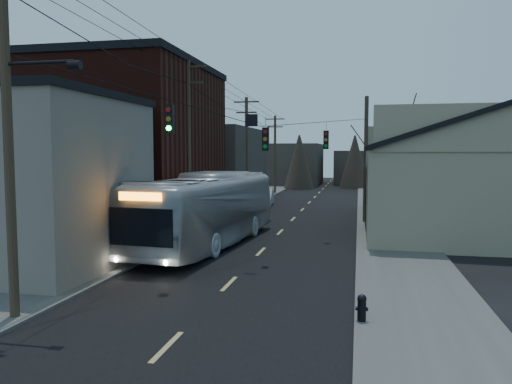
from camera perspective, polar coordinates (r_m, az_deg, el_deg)
ground at (r=11.35m, az=-14.14°, el=-20.53°), size 160.00×160.00×0.00m
road_surface at (r=39.78m, az=5.00°, el=-2.34°), size 9.00×110.00×0.02m
sidewalk_left at (r=41.03m, az=-4.06°, el=-2.05°), size 4.00×110.00×0.12m
sidewalk_right at (r=39.56m, az=14.40°, el=-2.43°), size 4.00×110.00×0.12m
building_clapboard at (r=22.75m, az=-24.94°, el=0.90°), size 8.00×8.00×7.00m
building_brick at (r=32.65m, az=-14.87°, el=4.79°), size 10.00×12.00×10.00m
building_left_far at (r=47.38m, az=-5.61°, el=3.00°), size 9.00×14.00×7.00m
warehouse at (r=35.31m, az=25.47°, el=0.74°), size 16.16×20.60×7.73m
building_far_left at (r=74.99m, az=3.57°, el=3.20°), size 10.00×12.00×6.00m
building_far_right at (r=79.30m, az=13.44°, el=2.80°), size 12.00×14.00×5.00m
bare_tree at (r=29.32m, az=15.46°, el=2.09°), size 0.40×0.40×7.20m
utility_lines at (r=34.24m, az=-1.29°, el=4.85°), size 11.24×45.28×10.50m
bus at (r=25.52m, az=-5.64°, el=-2.03°), size 4.32×13.61×3.73m
parked_car at (r=44.63m, az=0.87°, el=-0.61°), size 2.10×4.74×1.51m
fire_hydrant at (r=14.45m, az=12.00°, el=-12.70°), size 0.35×0.26×0.75m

